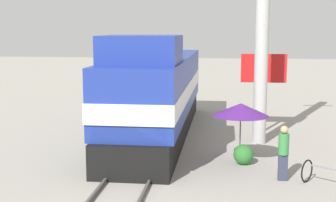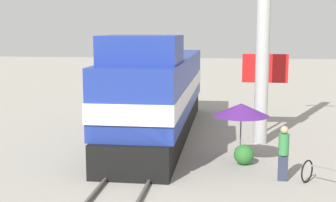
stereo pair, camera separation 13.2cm
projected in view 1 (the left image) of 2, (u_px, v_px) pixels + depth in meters
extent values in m
plane|color=gray|center=(147.00, 152.00, 18.96)|extent=(120.00, 120.00, 0.00)
cube|color=#4C4742|center=(130.00, 149.00, 19.03)|extent=(0.08, 32.44, 0.15)
cube|color=#4C4742|center=(165.00, 150.00, 18.86)|extent=(0.08, 32.44, 0.15)
cube|color=black|center=(158.00, 122.00, 21.83)|extent=(2.72, 13.94, 1.20)
cube|color=navy|center=(158.00, 83.00, 21.55)|extent=(2.96, 13.39, 2.48)
cube|color=white|center=(158.00, 89.00, 21.58)|extent=(3.00, 13.53, 0.70)
cube|color=white|center=(134.00, 119.00, 16.03)|extent=(2.51, 1.95, 1.36)
cube|color=navy|center=(142.00, 49.00, 17.17)|extent=(2.78, 3.07, 1.02)
cylinder|color=#B2B2AD|center=(263.00, 16.00, 19.52)|extent=(0.57, 0.57, 10.93)
cylinder|color=#4C4C4C|center=(240.00, 135.00, 17.12)|extent=(0.05, 0.05, 2.14)
cone|color=#4C1E72|center=(241.00, 110.00, 16.98)|extent=(2.04, 2.04, 0.46)
cube|color=#595959|center=(263.00, 107.00, 22.34)|extent=(0.12, 0.12, 2.40)
cube|color=red|center=(264.00, 68.00, 22.05)|extent=(2.13, 0.08, 1.35)
sphere|color=#2D722D|center=(244.00, 154.00, 17.14)|extent=(0.74, 0.74, 0.74)
cube|color=#2D3347|center=(283.00, 167.00, 15.33)|extent=(0.30, 0.20, 0.88)
cylinder|color=#337F3F|center=(284.00, 144.00, 15.21)|extent=(0.34, 0.34, 0.70)
sphere|color=tan|center=(284.00, 130.00, 15.14)|extent=(0.26, 0.26, 0.26)
torus|color=black|center=(307.00, 171.00, 15.15)|extent=(0.49, 0.64, 0.75)
cube|color=slate|center=(333.00, 170.00, 14.52)|extent=(1.22, 0.91, 0.04)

